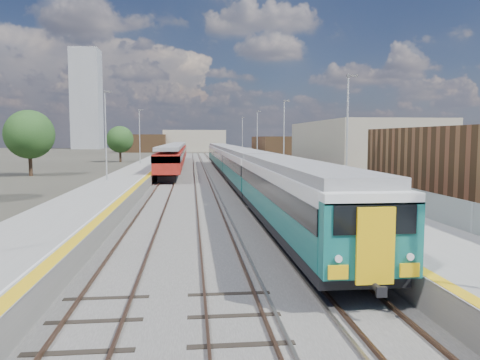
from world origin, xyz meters
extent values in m
plane|color=#47443A|center=(0.00, 50.00, 0.00)|extent=(320.00, 320.00, 0.00)
cube|color=#565451|center=(-2.25, 52.50, 0.03)|extent=(10.50, 155.00, 0.06)
cube|color=#4C3323|center=(0.78, 55.00, 0.11)|extent=(0.07, 160.00, 0.14)
cube|color=#4C3323|center=(2.22, 55.00, 0.11)|extent=(0.07, 160.00, 0.14)
cube|color=#4C3323|center=(-2.72, 55.00, 0.11)|extent=(0.07, 160.00, 0.14)
cube|color=#4C3323|center=(-1.28, 55.00, 0.11)|extent=(0.07, 160.00, 0.14)
cube|color=#4C3323|center=(-6.22, 55.00, 0.11)|extent=(0.07, 160.00, 0.14)
cube|color=#4C3323|center=(-4.78, 55.00, 0.11)|extent=(0.07, 160.00, 0.14)
cube|color=gray|center=(0.45, 55.00, 0.10)|extent=(0.08, 160.00, 0.10)
cube|color=gray|center=(-0.95, 55.00, 0.10)|extent=(0.08, 160.00, 0.10)
cube|color=slate|center=(5.25, 52.50, 0.50)|extent=(4.70, 155.00, 1.00)
cube|color=gray|center=(5.25, 52.50, 1.00)|extent=(4.70, 155.00, 0.03)
cube|color=gold|center=(3.15, 52.50, 1.02)|extent=(0.40, 155.00, 0.01)
cube|color=gray|center=(7.45, 52.50, 1.60)|extent=(0.06, 155.00, 1.20)
cylinder|color=#9EA0A3|center=(6.60, 22.00, 4.77)|extent=(0.12, 0.12, 7.50)
cube|color=#4C4C4F|center=(6.85, 22.00, 8.42)|extent=(0.70, 0.18, 0.14)
cylinder|color=#9EA0A3|center=(6.60, 42.00, 4.77)|extent=(0.12, 0.12, 7.50)
cube|color=#4C4C4F|center=(6.85, 42.00, 8.42)|extent=(0.70, 0.18, 0.14)
cylinder|color=#9EA0A3|center=(6.60, 62.00, 4.77)|extent=(0.12, 0.12, 7.50)
cube|color=#4C4C4F|center=(6.85, 62.00, 8.42)|extent=(0.70, 0.18, 0.14)
cylinder|color=#9EA0A3|center=(6.60, 82.00, 4.77)|extent=(0.12, 0.12, 7.50)
cube|color=#4C4C4F|center=(6.85, 82.00, 8.42)|extent=(0.70, 0.18, 0.14)
cube|color=slate|center=(-9.05, 52.50, 0.50)|extent=(4.30, 155.00, 1.00)
cube|color=gray|center=(-9.05, 52.50, 1.00)|extent=(4.30, 155.00, 0.03)
cube|color=gold|center=(-7.15, 52.50, 1.02)|extent=(0.45, 155.00, 0.01)
cube|color=silver|center=(-7.50, 52.50, 1.03)|extent=(0.08, 155.00, 0.01)
cylinder|color=#9EA0A3|center=(-10.20, 34.00, 4.77)|extent=(0.12, 0.12, 7.50)
cube|color=#4C4C4F|center=(-9.95, 34.00, 8.42)|extent=(0.70, 0.18, 0.14)
cylinder|color=#9EA0A3|center=(-10.20, 60.00, 4.77)|extent=(0.12, 0.12, 7.50)
cube|color=#4C4C4F|center=(-9.95, 60.00, 8.42)|extent=(0.70, 0.18, 0.14)
cube|color=#A09380|center=(16.00, 45.00, 3.20)|extent=(11.00, 22.00, 6.40)
cube|color=brown|center=(13.00, 78.00, 2.40)|extent=(8.00, 18.00, 4.80)
cube|color=#A09380|center=(-2.00, 150.00, 3.50)|extent=(20.00, 14.00, 7.00)
cube|color=brown|center=(-18.00, 145.00, 2.80)|extent=(14.00, 12.00, 5.60)
cube|color=gray|center=(-45.00, 190.00, 20.00)|extent=(11.00, 11.00, 40.00)
cube|color=black|center=(1.50, 14.40, 0.82)|extent=(2.54, 18.23, 0.43)
cube|color=#115A58|center=(1.50, 14.40, 1.57)|extent=(2.64, 18.23, 1.07)
cube|color=black|center=(1.50, 14.40, 2.41)|extent=(2.69, 18.23, 0.73)
cube|color=white|center=(1.50, 14.40, 2.99)|extent=(2.64, 18.23, 0.45)
cube|color=gray|center=(1.50, 14.40, 3.38)|extent=(2.34, 18.23, 0.37)
cube|color=black|center=(1.50, 33.13, 0.82)|extent=(2.54, 18.23, 0.43)
cube|color=#115A58|center=(1.50, 33.13, 1.57)|extent=(2.64, 18.23, 1.07)
cube|color=black|center=(1.50, 33.13, 2.41)|extent=(2.69, 18.23, 0.73)
cube|color=white|center=(1.50, 33.13, 2.99)|extent=(2.64, 18.23, 0.45)
cube|color=gray|center=(1.50, 33.13, 3.38)|extent=(2.34, 18.23, 0.37)
cube|color=black|center=(1.50, 51.86, 0.82)|extent=(2.54, 18.23, 0.43)
cube|color=#115A58|center=(1.50, 51.86, 1.57)|extent=(2.64, 18.23, 1.07)
cube|color=black|center=(1.50, 51.86, 2.41)|extent=(2.69, 18.23, 0.73)
cube|color=white|center=(1.50, 51.86, 2.99)|extent=(2.64, 18.23, 0.45)
cube|color=gray|center=(1.50, 51.86, 3.38)|extent=(2.34, 18.23, 0.37)
cube|color=black|center=(1.50, 70.59, 0.82)|extent=(2.54, 18.23, 0.43)
cube|color=#115A58|center=(1.50, 70.59, 1.57)|extent=(2.64, 18.23, 1.07)
cube|color=black|center=(1.50, 70.59, 2.41)|extent=(2.69, 18.23, 0.73)
cube|color=white|center=(1.50, 70.59, 2.99)|extent=(2.64, 18.23, 0.45)
cube|color=gray|center=(1.50, 70.59, 3.38)|extent=(2.34, 18.23, 0.37)
cube|color=#115A58|center=(1.50, 5.06, 2.01)|extent=(2.62, 0.56, 1.96)
cube|color=black|center=(1.50, 4.77, 2.57)|extent=(2.15, 0.06, 0.75)
cube|color=yellow|center=(1.50, 4.71, 1.92)|extent=(0.98, 0.09, 1.96)
cube|color=black|center=(-5.50, 48.04, 0.46)|extent=(1.86, 15.79, 0.65)
cube|color=maroon|center=(-5.50, 48.04, 2.00)|extent=(2.74, 18.58, 1.96)
cube|color=black|center=(-5.50, 48.04, 2.49)|extent=(2.80, 18.58, 0.68)
cube|color=gray|center=(-5.50, 48.04, 3.47)|extent=(2.44, 18.58, 0.39)
cube|color=black|center=(-5.50, 67.12, 0.46)|extent=(1.86, 15.79, 0.65)
cube|color=maroon|center=(-5.50, 67.12, 2.00)|extent=(2.74, 18.58, 1.96)
cube|color=black|center=(-5.50, 67.12, 2.49)|extent=(2.80, 18.58, 0.68)
cube|color=gray|center=(-5.50, 67.12, 3.47)|extent=(2.44, 18.58, 0.39)
cube|color=black|center=(-5.50, 86.20, 0.46)|extent=(1.86, 15.79, 0.65)
cube|color=maroon|center=(-5.50, 86.20, 2.00)|extent=(2.74, 18.58, 1.96)
cube|color=black|center=(-5.50, 86.20, 2.49)|extent=(2.80, 18.58, 0.68)
cube|color=gray|center=(-5.50, 86.20, 3.47)|extent=(2.44, 18.58, 0.39)
cylinder|color=#382619|center=(-22.33, 52.08, 1.38)|extent=(0.44, 0.44, 2.76)
sphere|color=#1E4219|center=(-22.33, 52.08, 4.99)|extent=(5.83, 5.83, 5.83)
cylinder|color=#382619|center=(-16.41, 83.74, 1.19)|extent=(0.44, 0.44, 2.37)
sphere|color=#1E4219|center=(-16.41, 83.74, 4.28)|extent=(5.01, 5.01, 5.01)
cylinder|color=#382619|center=(24.92, 58.31, 1.12)|extent=(0.44, 0.44, 2.25)
sphere|color=#1E4219|center=(24.92, 58.31, 4.06)|extent=(4.74, 4.74, 4.74)
camera|label=1|loc=(-3.06, -6.35, 4.62)|focal=35.00mm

